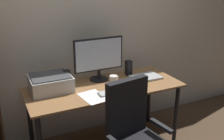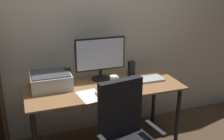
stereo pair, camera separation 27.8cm
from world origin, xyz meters
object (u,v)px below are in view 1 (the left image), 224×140
object	(u,v)px
speaker_right	(129,68)
desk	(104,94)
mouse	(131,88)
speaker_left	(67,78)
coffee_mug	(114,80)
monitor	(99,56)
printer	(50,83)
laptop	(146,77)
keyboard	(113,92)

from	to	relation	value
speaker_right	desk	bearing A→B (deg)	-154.47
mouse	desk	bearing A→B (deg)	151.98
desk	speaker_left	bearing A→B (deg)	151.59
mouse	coffee_mug	size ratio (longest dim) A/B	0.97
monitor	mouse	world-z (taller)	monitor
desk	monitor	distance (m)	0.40
speaker_right	printer	world-z (taller)	speaker_right
desk	printer	bearing A→B (deg)	165.62
speaker_left	coffee_mug	bearing A→B (deg)	-19.55
desk	laptop	xyz separation A→B (m)	(0.51, 0.02, 0.10)
mouse	laptop	bearing A→B (deg)	49.94
laptop	speaker_right	distance (m)	0.22
desk	printer	distance (m)	0.56
monitor	keyboard	size ratio (longest dim) A/B	1.89
mouse	printer	distance (m)	0.81
mouse	coffee_mug	world-z (taller)	coffee_mug
printer	mouse	bearing A→B (deg)	-24.23
monitor	printer	distance (m)	0.58
printer	speaker_left	bearing A→B (deg)	15.31
keyboard	laptop	xyz separation A→B (m)	(0.50, 0.21, 0.00)
keyboard	laptop	world-z (taller)	laptop
keyboard	printer	xyz separation A→B (m)	(-0.53, 0.33, 0.07)
laptop	printer	distance (m)	1.04
desk	laptop	size ratio (longest dim) A/B	5.02
monitor	speaker_left	distance (m)	0.41
desk	printer	size ratio (longest dim) A/B	4.01
printer	speaker_right	bearing A→B (deg)	3.15
keyboard	mouse	size ratio (longest dim) A/B	3.02
desk	monitor	xyz separation A→B (m)	(0.02, 0.19, 0.35)
speaker_left	speaker_right	xyz separation A→B (m)	(0.73, 0.00, 0.00)
mouse	speaker_right	size ratio (longest dim) A/B	0.56
laptop	speaker_right	size ratio (longest dim) A/B	1.88
coffee_mug	speaker_left	world-z (taller)	speaker_left
monitor	speaker_right	distance (m)	0.41
desk	speaker_right	distance (m)	0.46
mouse	coffee_mug	distance (m)	0.24
keyboard	printer	bearing A→B (deg)	150.83
laptop	keyboard	bearing A→B (deg)	-156.97
printer	monitor	bearing A→B (deg)	6.05
laptop	monitor	bearing A→B (deg)	160.84
coffee_mug	speaker_right	size ratio (longest dim) A/B	0.58
keyboard	coffee_mug	world-z (taller)	coffee_mug
monitor	speaker_right	xyz separation A→B (m)	(0.36, -0.01, -0.18)
keyboard	laptop	distance (m)	0.54
speaker_right	printer	bearing A→B (deg)	-176.85
mouse	laptop	world-z (taller)	mouse
desk	printer	xyz separation A→B (m)	(-0.52, 0.13, 0.17)
mouse	speaker_right	bearing A→B (deg)	80.15
speaker_left	monitor	bearing A→B (deg)	1.24
coffee_mug	speaker_left	xyz separation A→B (m)	(-0.46, 0.16, 0.04)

